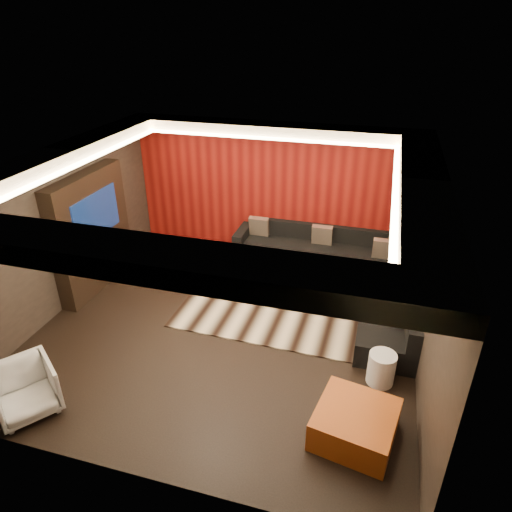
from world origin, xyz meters
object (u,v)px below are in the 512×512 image
(armchair, at_px, (25,390))
(sectional_sofa, at_px, (346,272))
(coffee_table, at_px, (285,289))
(white_side_table, at_px, (381,368))
(drum_stool, at_px, (267,278))
(orange_ottoman, at_px, (355,424))

(armchair, relative_size, sectional_sofa, 0.21)
(coffee_table, bearing_deg, sectional_sofa, 33.61)
(white_side_table, relative_size, armchair, 0.63)
(armchair, bearing_deg, drum_stool, 6.51)
(white_side_table, bearing_deg, coffee_table, 134.09)
(white_side_table, height_order, armchair, armchair)
(sectional_sofa, bearing_deg, armchair, -129.99)
(coffee_table, bearing_deg, drum_stool, 162.54)
(orange_ottoman, bearing_deg, armchair, -170.04)
(drum_stool, height_order, sectional_sofa, sectional_sofa)
(coffee_table, bearing_deg, white_side_table, -45.91)
(orange_ottoman, height_order, sectional_sofa, sectional_sofa)
(white_side_table, xyz_separation_m, sectional_sofa, (-0.77, 2.56, 0.02))
(drum_stool, relative_size, sectional_sofa, 0.11)
(armchair, xyz_separation_m, sectional_sofa, (3.66, 4.36, -0.08))
(white_side_table, height_order, orange_ottoman, white_side_table)
(drum_stool, bearing_deg, armchair, -120.80)
(orange_ottoman, xyz_separation_m, armchair, (-4.16, -0.73, 0.14))
(orange_ottoman, xyz_separation_m, sectional_sofa, (-0.50, 3.63, 0.06))
(orange_ottoman, distance_m, armchair, 4.23)
(armchair, bearing_deg, sectional_sofa, -2.68)
(coffee_table, distance_m, white_side_table, 2.60)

